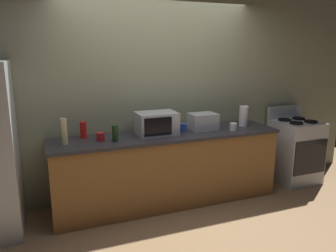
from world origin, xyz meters
name	(u,v)px	position (x,y,z in m)	size (l,w,h in m)	color
ground_plane	(180,216)	(0.00, 0.00, 0.00)	(8.00, 8.00, 0.00)	#93704C
back_wall	(157,93)	(0.00, 0.81, 1.35)	(6.40, 0.10, 2.70)	gray
counter_run	(168,169)	(0.00, 0.40, 0.45)	(2.84, 0.64, 0.90)	brown
stove_range	(295,151)	(2.00, 0.40, 0.46)	(0.60, 0.61, 1.08)	#B7BABF
microwave	(157,123)	(-0.13, 0.45, 1.04)	(0.48, 0.35, 0.27)	#B7BABF
toaster_oven	(203,121)	(0.51, 0.46, 1.01)	(0.34, 0.26, 0.21)	#B7BABF
paper_towel_roll	(244,116)	(1.11, 0.45, 1.04)	(0.12, 0.12, 0.27)	white
bottle_wine	(115,133)	(-0.67, 0.31, 0.99)	(0.07, 0.07, 0.18)	#1E3F19
bottle_hot_sauce	(83,130)	(-0.99, 0.59, 1.00)	(0.07, 0.07, 0.19)	red
bottle_vinegar	(64,131)	(-1.21, 0.38, 1.04)	(0.06, 0.06, 0.29)	beige
mug_white	(233,127)	(0.84, 0.26, 0.95)	(0.09, 0.09, 0.10)	white
mug_red	(101,137)	(-0.82, 0.39, 0.95)	(0.09, 0.09, 0.09)	red
mug_blue	(184,128)	(0.23, 0.45, 0.95)	(0.08, 0.08, 0.10)	#2D4CB2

